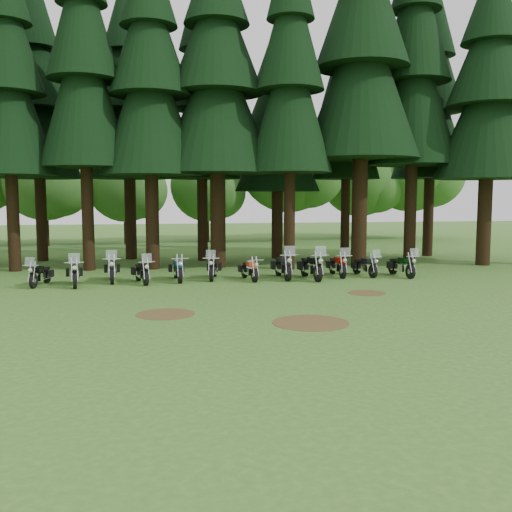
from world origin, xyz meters
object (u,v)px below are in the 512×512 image
object	(u,v)px
motorcycle_4	(178,270)
motorcycle_5	(213,269)
motorcycle_0	(40,275)
motorcycle_10	(365,267)
motorcycle_11	(402,266)
motorcycle_1	(74,274)
motorcycle_8	(311,267)
motorcycle_9	(338,266)
motorcycle_6	(249,270)
motorcycle_7	(283,267)
motorcycle_3	(142,273)
motorcycle_2	(112,270)

from	to	relation	value
motorcycle_4	motorcycle_5	size ratio (longest dim) A/B	1.02
motorcycle_0	motorcycle_10	world-z (taller)	motorcycle_10
motorcycle_11	motorcycle_1	bearing A→B (deg)	174.49
motorcycle_8	motorcycle_9	distance (m)	1.58
motorcycle_6	motorcycle_11	size ratio (longest dim) A/B	0.93
motorcycle_7	motorcycle_9	xyz separation A→B (m)	(2.59, 0.23, -0.05)
motorcycle_3	motorcycle_4	world-z (taller)	motorcycle_3
motorcycle_3	motorcycle_6	size ratio (longest dim) A/B	1.05
motorcycle_5	motorcycle_1	bearing A→B (deg)	-159.69
motorcycle_11	motorcycle_3	bearing A→B (deg)	173.58
motorcycle_3	motorcycle_11	world-z (taller)	motorcycle_11
motorcycle_0	motorcycle_10	xyz separation A→B (m)	(13.93, 0.26, 0.01)
motorcycle_3	motorcycle_4	distance (m)	1.57
motorcycle_0	motorcycle_11	bearing A→B (deg)	11.53
motorcycle_0	motorcycle_7	bearing A→B (deg)	13.24
motorcycle_9	motorcycle_1	bearing A→B (deg)	-175.03
motorcycle_5	motorcycle_8	size ratio (longest dim) A/B	0.88
motorcycle_8	motorcycle_3	bearing A→B (deg)	175.16
motorcycle_5	motorcycle_7	xyz separation A→B (m)	(3.03, -0.41, 0.06)
motorcycle_0	motorcycle_4	world-z (taller)	motorcycle_0
motorcycle_5	motorcycle_7	distance (m)	3.05
motorcycle_8	motorcycle_9	bearing A→B (deg)	22.05
motorcycle_7	motorcycle_10	size ratio (longest dim) A/B	1.19
motorcycle_5	motorcycle_9	distance (m)	5.62
motorcycle_5	motorcycle_6	xyz separation A→B (m)	(1.50, -0.58, -0.04)
motorcycle_1	motorcycle_2	xyz separation A→B (m)	(1.42, 0.93, 0.01)
motorcycle_4	motorcycle_8	size ratio (longest dim) A/B	0.90
motorcycle_8	motorcycle_7	bearing A→B (deg)	155.85
motorcycle_9	motorcycle_5	bearing A→B (deg)	179.81
motorcycle_3	motorcycle_8	world-z (taller)	motorcycle_8
motorcycle_4	motorcycle_11	world-z (taller)	motorcycle_11
motorcycle_3	motorcycle_8	size ratio (longest dim) A/B	0.86
motorcycle_1	motorcycle_8	distance (m)	9.88
motorcycle_6	motorcycle_9	size ratio (longest dim) A/B	0.91
motorcycle_6	motorcycle_4	bearing A→B (deg)	165.19
motorcycle_2	motorcycle_8	distance (m)	8.52
motorcycle_7	motorcycle_5	bearing A→B (deg)	171.83
motorcycle_3	motorcycle_0	bearing A→B (deg)	166.73
motorcycle_1	motorcycle_8	xyz separation A→B (m)	(9.88, -0.02, 0.04)
motorcycle_1	motorcycle_3	distance (m)	2.66
motorcycle_1	motorcycle_3	bearing A→B (deg)	-3.08
motorcycle_0	motorcycle_9	size ratio (longest dim) A/B	0.90
motorcycle_3	motorcycle_6	world-z (taller)	motorcycle_3
motorcycle_4	motorcycle_9	size ratio (longest dim) A/B	1.01
motorcycle_2	motorcycle_6	world-z (taller)	motorcycle_2
motorcycle_10	motorcycle_6	bearing A→B (deg)	173.68
motorcycle_4	motorcycle_5	world-z (taller)	motorcycle_5
motorcycle_8	motorcycle_6	bearing A→B (deg)	170.86
motorcycle_7	motorcycle_10	bearing A→B (deg)	1.14
motorcycle_1	motorcycle_9	xyz separation A→B (m)	(11.31, 0.65, -0.01)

